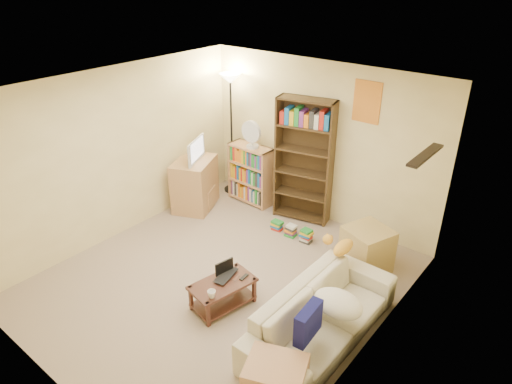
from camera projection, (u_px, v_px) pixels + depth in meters
room at (218, 167)px, 5.27m from camera, size 4.50×4.54×2.52m
sofa at (322, 315)px, 4.97m from camera, size 2.07×0.84×0.60m
navy_pillow at (308, 323)px, 4.48m from camera, size 0.15×0.40×0.36m
cream_blanket at (338, 303)px, 4.82m from camera, size 0.55×0.40×0.24m
tabby_cat at (340, 246)px, 5.49m from camera, size 0.47×0.17×0.16m
coffee_table at (223, 292)px, 5.46m from camera, size 0.57×0.84×0.34m
laptop at (230, 277)px, 5.48m from camera, size 0.46×0.38×0.03m
laptop_screen at (224, 267)px, 5.51m from camera, size 0.06×0.25×0.17m
mug at (212, 294)px, 5.15m from camera, size 0.11×0.11×0.09m
tv_remote at (244, 277)px, 5.48m from camera, size 0.06×0.14×0.02m
tv_stand at (195, 184)px, 7.59m from camera, size 0.84×0.95×0.85m
television at (193, 150)px, 7.32m from camera, size 0.71×0.57×0.37m
tall_bookshelf at (304, 158)px, 6.99m from camera, size 0.93×0.49×1.97m
short_bookshelf at (251, 174)px, 7.73m from camera, size 0.80×0.34×1.02m
desk_fan at (252, 134)px, 7.33m from camera, size 0.36×0.20×0.46m
floor_lamp at (231, 99)px, 7.57m from camera, size 0.36×0.36×2.11m
side_table at (367, 249)px, 6.08m from camera, size 0.69×0.69×0.62m
end_cabinet at (275, 382)px, 4.27m from camera, size 0.68×0.63×0.46m
book_stacks at (293, 231)px, 6.89m from camera, size 0.73×0.15×0.22m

